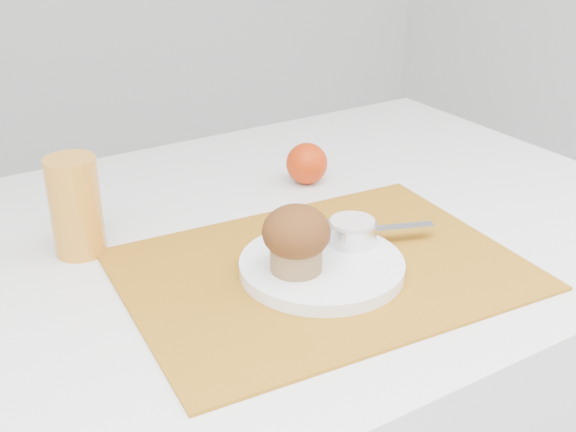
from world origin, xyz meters
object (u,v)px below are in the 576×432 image
plate (322,266)px  orange (307,164)px  juice_glass (76,206)px  muffin (296,238)px

plate → orange: orange is taller
plate → juice_glass: (-0.24, 0.22, 0.05)m
orange → juice_glass: 0.39m
muffin → plate: bearing=1.5°
juice_glass → plate: bearing=-42.9°
orange → juice_glass: bearing=-174.5°
orange → muffin: muffin is taller
orange → muffin: size_ratio=0.80×
muffin → juice_glass: bearing=131.8°
plate → muffin: (-0.04, -0.00, 0.05)m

